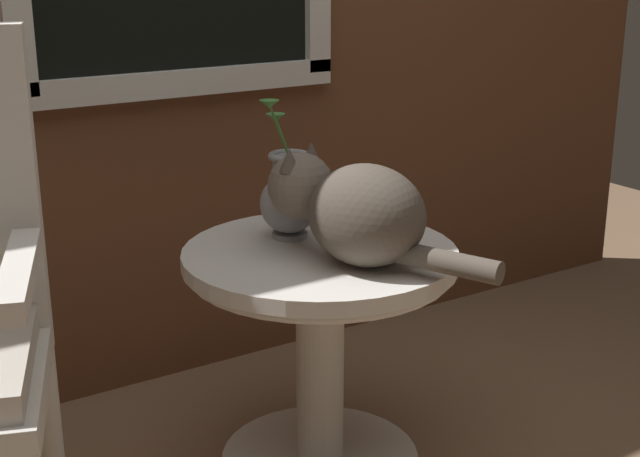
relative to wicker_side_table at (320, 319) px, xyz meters
name	(u,v)px	position (x,y,z in m)	size (l,w,h in m)	color
wicker_side_table	(320,319)	(0.00, 0.00, 0.00)	(0.62, 0.62, 0.55)	silver
cat	(355,210)	(0.02, -0.11, 0.29)	(0.30, 0.53, 0.24)	brown
pewter_vase_with_ivy	(289,197)	(-0.01, 0.12, 0.27)	(0.14, 0.14, 0.33)	#99999E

